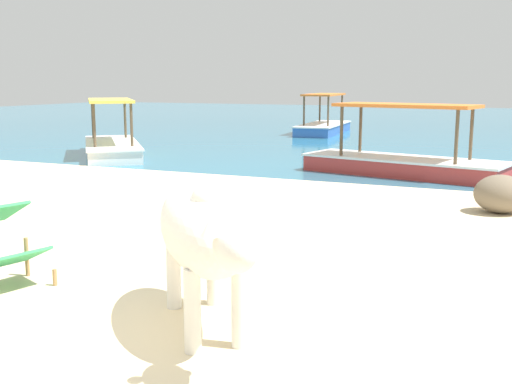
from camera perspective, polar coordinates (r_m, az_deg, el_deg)
sand_beach at (r=4.46m, az=-19.62°, el=-12.73°), size 18.00×14.00×0.04m
water_surface at (r=25.17m, az=17.18°, el=5.76°), size 60.00×36.00×0.03m
cow at (r=4.17m, az=-4.71°, el=-3.49°), size 1.47×1.67×1.05m
deck_chair_far at (r=5.55m, az=-22.37°, el=-4.03°), size 0.88×0.72×0.68m
shore_rock_large at (r=8.56m, az=21.43°, el=-0.16°), size 0.77×0.73×0.49m
boat_white at (r=14.70m, az=-13.04°, el=4.30°), size 3.21×3.58×1.29m
boat_blue at (r=20.69m, az=6.18°, el=6.11°), size 1.46×3.76×1.29m
boat_red at (r=11.70m, az=13.31°, el=2.87°), size 3.84×1.93×1.29m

